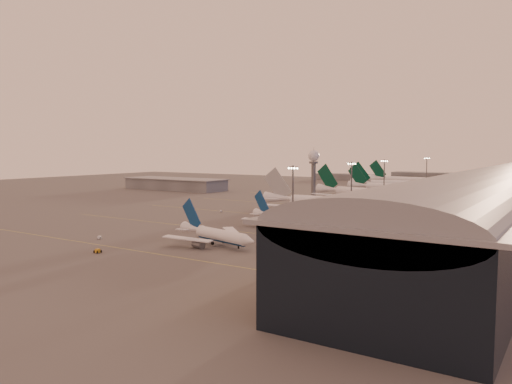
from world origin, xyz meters
The scene contains 27 objects.
ground centered at (0.00, 0.00, 0.00)m, with size 700.00×700.00×0.00m, color #4E4C4C.
taxiway_markings centered at (30.00, 56.00, 0.01)m, with size 180.00×185.25×0.02m.
terminal centered at (107.88, 110.09, 10.52)m, with size 57.00×362.00×23.04m.
hangar centered at (-120.00, 140.00, 4.32)m, with size 82.00×27.00×8.50m.
radar_tower centered at (5.00, 120.00, 20.95)m, with size 6.40×6.40×31.10m.
mast_a centered at (58.00, 0.00, 13.74)m, with size 3.60×0.56×25.00m.
mast_b centered at (55.00, 55.00, 13.74)m, with size 3.60×0.56×25.00m.
mast_c centered at (50.00, 110.00, 13.74)m, with size 3.60×0.56×25.00m.
mast_d centered at (48.00, 200.00, 13.74)m, with size 3.60×0.56×25.00m.
distant_horizon centered at (2.62, 325.14, 3.89)m, with size 165.00×37.50×9.00m.
narrowbody_near centered at (39.28, -15.33, 2.81)m, with size 34.90×27.52×13.87m.
narrowbody_mid centered at (36.62, 29.92, 2.70)m, with size 32.86×25.78×13.31m.
widebody_white centered at (30.59, 75.59, 3.67)m, with size 60.16×48.17×21.16m.
greentail_a centered at (26.59, 133.88, 3.79)m, with size 58.07×46.36×21.45m.
greentail_b centered at (25.48, 186.07, 3.52)m, with size 54.86×44.17×19.92m.
greentail_c centered at (19.69, 213.46, 3.75)m, with size 58.23×46.72×21.23m.
greentail_d centered at (13.21, 263.40, 3.76)m, with size 58.52×46.99×21.31m.
gsv_truck_a centered at (0.06, -28.01, 1.10)m, with size 5.60×4.17×2.15m.
gsv_tug_near centered at (17.61, -43.50, 0.57)m, with size 2.52×4.00×1.11m.
gsv_catering_a centered at (65.38, -4.10, 2.06)m, with size 5.47×3.62×4.13m.
gsv_tug_mid centered at (11.49, 3.13, 0.44)m, with size 3.11×3.48×0.85m.
gsv_truck_b centered at (48.40, 35.06, 1.08)m, with size 5.27×2.03×2.13m.
gsv_truck_c centered at (-9.23, 51.31, 1.01)m, with size 4.22×5.07×1.99m.
gsv_catering_b centered at (50.74, 71.96, 2.10)m, with size 5.56×3.67×4.20m.
gsv_tug_far centered at (13.74, 109.65, 0.48)m, with size 3.15×3.81×0.94m.
gsv_truck_d centered at (-27.80, 122.10, 1.15)m, with size 3.48×5.91×2.25m.
gsv_tug_hangar centered at (54.84, 155.58, 0.54)m, with size 3.97×2.71×1.06m.
Camera 1 is at (134.24, -137.54, 30.03)m, focal length 35.00 mm.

